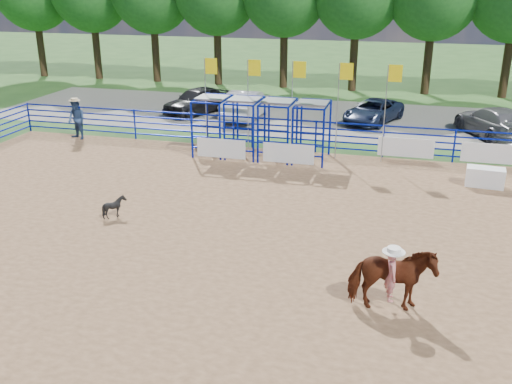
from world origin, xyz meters
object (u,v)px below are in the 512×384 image
spectator_cowboy (76,119)px  car_d (494,122)px  horse_and_rider (391,277)px  car_b (246,104)px  car_c (373,111)px  car_a (197,100)px  calf (115,207)px  announcer_table (485,177)px

spectator_cowboy → car_d: size_ratio=0.39×
spectator_cowboy → horse_and_rider: bearing=-37.4°
car_b → car_c: (7.04, 0.87, -0.18)m
car_a → car_c: car_a is taller
car_b → calf: bearing=90.5°
car_b → horse_and_rider: bearing=117.2°
horse_and_rider → spectator_cowboy: 19.67m
announcer_table → car_b: 14.70m
car_a → car_d: (16.23, -1.19, -0.01)m
announcer_table → car_a: car_a is taller
horse_and_rider → car_c: size_ratio=0.51×
car_a → car_c: bearing=24.6°
calf → car_b: (0.33, 14.97, 0.42)m
calf → car_d: 19.59m
horse_and_rider → car_d: (4.31, 17.73, -0.15)m
spectator_cowboy → car_b: size_ratio=0.42×
car_a → calf: bearing=-57.2°
announcer_table → car_c: (-4.88, 9.47, 0.24)m
calf → car_c: (7.37, 15.84, 0.24)m
car_a → car_c: 10.20m
car_c → car_a: bearing=-157.3°
car_b → announcer_table: bearing=146.0°
car_d → car_a: bearing=-27.5°
calf → car_c: size_ratio=0.17×
car_c → calf: bearing=-94.4°
announcer_table → horse_and_rider: 10.33m
spectator_cowboy → car_a: (3.70, 6.96, -0.24)m
horse_and_rider → car_b: horse_and_rider is taller
car_b → car_d: bearing=178.7°
announcer_table → spectator_cowboy: bearing=173.6°
announcer_table → car_b: size_ratio=0.29×
horse_and_rider → car_b: size_ratio=0.47×
horse_and_rider → spectator_cowboy: size_ratio=1.14×
spectator_cowboy → car_c: spectator_cowboy is taller
announcer_table → car_c: size_ratio=0.31×
car_a → car_d: size_ratio=0.87×
spectator_cowboy → car_c: (13.89, 7.35, -0.40)m
horse_and_rider → car_d: size_ratio=0.44×
announcer_table → car_c: car_c is taller
spectator_cowboy → car_a: size_ratio=0.45×
car_b → car_c: car_b is taller
car_c → spectator_cowboy: bearing=-131.5°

